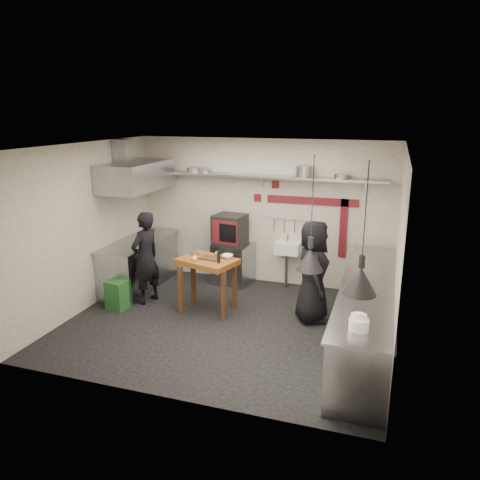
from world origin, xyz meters
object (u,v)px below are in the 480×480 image
(chef_left, at_px, (146,258))
(chef_right, at_px, (313,272))
(oven_stand, at_px, (233,263))
(combi_oven, at_px, (230,230))
(green_bin, at_px, (118,295))
(prep_table, at_px, (208,285))

(chef_left, distance_m, chef_right, 2.90)
(chef_left, bearing_deg, oven_stand, 157.13)
(oven_stand, bearing_deg, chef_right, -26.83)
(chef_left, bearing_deg, combi_oven, 157.41)
(combi_oven, height_order, green_bin, combi_oven)
(combi_oven, bearing_deg, chef_left, -120.89)
(oven_stand, xyz_separation_m, combi_oven, (-0.05, -0.05, 0.69))
(chef_right, bearing_deg, oven_stand, 37.49)
(oven_stand, distance_m, chef_left, 1.85)
(oven_stand, xyz_separation_m, chef_right, (1.76, -1.23, 0.43))
(oven_stand, bearing_deg, chef_left, -121.17)
(oven_stand, relative_size, combi_oven, 1.38)
(chef_left, bearing_deg, chef_right, 109.59)
(prep_table, bearing_deg, oven_stand, 107.68)
(oven_stand, relative_size, prep_table, 0.87)
(oven_stand, distance_m, green_bin, 2.34)
(combi_oven, bearing_deg, chef_right, -25.02)
(oven_stand, relative_size, chef_right, 0.48)
(combi_oven, xyz_separation_m, chef_right, (1.81, -1.18, -0.26))
(oven_stand, distance_m, combi_oven, 0.69)
(combi_oven, relative_size, prep_table, 0.63)
(chef_right, bearing_deg, chef_left, 75.62)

